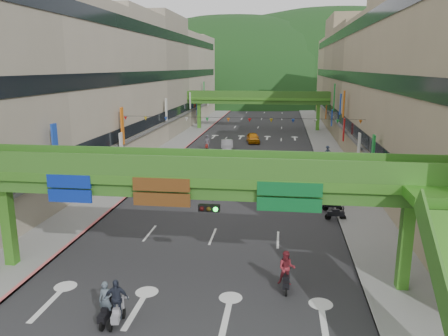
{
  "coord_description": "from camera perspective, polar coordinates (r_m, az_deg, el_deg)",
  "views": [
    {
      "loc": [
        4.52,
        -15.98,
        11.48
      ],
      "look_at": [
        0.0,
        18.0,
        3.5
      ],
      "focal_mm": 35.0,
      "sensor_mm": 36.0,
      "label": 1
    }
  ],
  "objects": [
    {
      "name": "pedestrian_red",
      "position": [
        38.82,
        15.12,
        -3.1
      ],
      "size": [
        1.08,
        0.94,
        1.89
      ],
      "primitive_type": "imported",
      "rotation": [
        0.0,
        0.0,
        0.28
      ],
      "color": "#B10F3C",
      "rests_on": "ground"
    },
    {
      "name": "curb_right",
      "position": [
        67.11,
        11.4,
        3.07
      ],
      "size": [
        0.2,
        140.0,
        0.18
      ],
      "primitive_type": "cube",
      "color": "gray",
      "rests_on": "ground"
    },
    {
      "name": "building_row_right",
      "position": [
        67.56,
        20.25,
        10.6
      ],
      "size": [
        12.8,
        95.0,
        19.0
      ],
      "color": "gray",
      "rests_on": "ground"
    },
    {
      "name": "overpass_near",
      "position": [
        22.55,
        -1.88,
        -3.06
      ],
      "size": [
        28.0,
        12.27,
        7.1
      ],
      "color": "#4C9E2D",
      "rests_on": "ground"
    },
    {
      "name": "building_row_left",
      "position": [
        70.05,
        -12.22,
        11.16
      ],
      "size": [
        12.8,
        95.0,
        19.0
      ],
      "color": "#9E937F",
      "rests_on": "ground"
    },
    {
      "name": "curb_left",
      "position": [
        68.32,
        -4.04,
        3.47
      ],
      "size": [
        0.2,
        140.0,
        0.18
      ],
      "primitive_type": "cube",
      "color": "#CC5959",
      "rests_on": "ground"
    },
    {
      "name": "pedestrian_dark",
      "position": [
        43.61,
        17.48,
        -1.73
      ],
      "size": [
        0.98,
        0.75,
        1.54
      ],
      "primitive_type": "imported",
      "rotation": [
        0.0,
        0.0,
        -0.48
      ],
      "color": "black",
      "rests_on": "ground"
    },
    {
      "name": "car_silver",
      "position": [
        60.85,
        0.39,
        2.97
      ],
      "size": [
        2.24,
        4.84,
        1.54
      ],
      "primitive_type": "imported",
      "rotation": [
        0.0,
        0.0,
        0.13
      ],
      "color": "gray",
      "rests_on": "ground"
    },
    {
      "name": "overpass_far",
      "position": [
        81.33,
        4.42,
        8.78
      ],
      "size": [
        28.0,
        2.2,
        7.1
      ],
      "color": "#4C9E2D",
      "rests_on": "ground"
    },
    {
      "name": "scooter_rider_left",
      "position": [
        21.13,
        -13.88,
        -16.63
      ],
      "size": [
        1.17,
        1.59,
        2.23
      ],
      "color": "gray",
      "rests_on": "ground"
    },
    {
      "name": "bunting_string",
      "position": [
        46.53,
        1.96,
        6.28
      ],
      "size": [
        26.0,
        0.36,
        0.47
      ],
      "color": "black",
      "rests_on": "ground"
    },
    {
      "name": "hill_right",
      "position": [
        197.38,
        13.71,
        9.4
      ],
      "size": [
        208.0,
        176.0,
        128.0
      ],
      "primitive_type": "ellipsoid",
      "color": "#1C4419",
      "rests_on": "ground"
    },
    {
      "name": "car_yellow",
      "position": [
        67.63,
        3.82,
        3.95
      ],
      "size": [
        2.53,
        4.7,
        1.52
      ],
      "primitive_type": "imported",
      "rotation": [
        0.0,
        0.0,
        0.17
      ],
      "color": "orange",
      "rests_on": "ground"
    },
    {
      "name": "hill_left",
      "position": [
        177.43,
        1.26,
        9.39
      ],
      "size": [
        168.0,
        140.0,
        112.0
      ],
      "primitive_type": "ellipsoid",
      "color": "#1C4419",
      "rests_on": "ground"
    },
    {
      "name": "road_slab",
      "position": [
        67.12,
        3.61,
        3.24
      ],
      "size": [
        18.0,
        140.0,
        0.02
      ],
      "primitive_type": "cube",
      "color": "#28282B",
      "rests_on": "ground"
    },
    {
      "name": "parked_scooter_row",
      "position": [
        39.74,
        13.49,
        -3.27
      ],
      "size": [
        1.6,
        11.55,
        1.08
      ],
      "color": "black",
      "rests_on": "ground"
    },
    {
      "name": "sidewalk_left",
      "position": [
        68.73,
        -5.59,
        3.49
      ],
      "size": [
        4.0,
        140.0,
        0.15
      ],
      "primitive_type": "cube",
      "color": "gray",
      "rests_on": "ground"
    },
    {
      "name": "sidewalk_right",
      "position": [
        67.27,
        13.01,
        3.0
      ],
      "size": [
        4.0,
        140.0,
        0.15
      ],
      "primitive_type": "cube",
      "color": "gray",
      "rests_on": "ground"
    },
    {
      "name": "scooter_rider_near",
      "position": [
        21.39,
        -15.16,
        -16.84
      ],
      "size": [
        0.63,
        1.6,
        2.06
      ],
      "color": "black",
      "rests_on": "ground"
    },
    {
      "name": "scooter_rider_mid",
      "position": [
        23.52,
        8.17,
        -13.1
      ],
      "size": [
        0.91,
        1.6,
        2.2
      ],
      "color": "black",
      "rests_on": "ground"
    },
    {
      "name": "pedestrian_blue",
      "position": [
        57.3,
        13.35,
        1.96
      ],
      "size": [
        0.79,
        0.6,
        1.51
      ],
      "primitive_type": "imported",
      "rotation": [
        0.0,
        0.0,
        3.37
      ],
      "color": "#2D3A51",
      "rests_on": "ground"
    },
    {
      "name": "scooter_rider_far",
      "position": [
        61.5,
        -2.23,
        3.37
      ],
      "size": [
        0.89,
        1.6,
        2.14
      ],
      "color": "maroon",
      "rests_on": "ground"
    }
  ]
}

